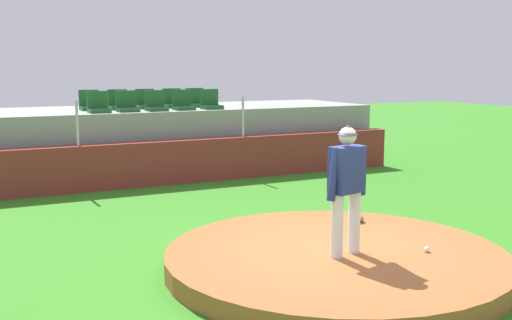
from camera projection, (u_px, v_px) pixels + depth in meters
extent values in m
plane|color=#317D1E|center=(335.00, 269.00, 8.28)|extent=(60.00, 60.00, 0.00)
cylinder|color=#9D592E|center=(335.00, 260.00, 8.26)|extent=(4.59, 4.59, 0.26)
cylinder|color=silver|center=(337.00, 226.00, 7.88)|extent=(0.16, 0.16, 0.83)
cylinder|color=silver|center=(354.00, 222.00, 8.09)|extent=(0.16, 0.16, 0.83)
cube|color=navy|center=(347.00, 170.00, 7.88)|extent=(0.52, 0.35, 0.60)
cylinder|color=navy|center=(334.00, 174.00, 7.72)|extent=(0.23, 0.15, 0.68)
cylinder|color=navy|center=(359.00, 170.00, 8.04)|extent=(0.24, 0.16, 0.68)
sphere|color=beige|center=(348.00, 136.00, 7.81)|extent=(0.23, 0.23, 0.23)
cone|color=navy|center=(348.00, 130.00, 7.80)|extent=(0.32, 0.32, 0.13)
sphere|color=white|center=(427.00, 249.00, 8.16)|extent=(0.07, 0.07, 0.07)
ellipsoid|color=brown|center=(357.00, 218.00, 9.76)|extent=(0.27, 0.34, 0.11)
cube|color=maroon|center=(171.00, 162.00, 14.25)|extent=(12.05, 0.40, 1.01)
cylinder|color=silver|center=(77.00, 123.00, 13.18)|extent=(0.06, 0.06, 0.98)
cylinder|color=silver|center=(243.00, 116.00, 14.92)|extent=(0.06, 0.06, 0.98)
cube|color=gray|center=(144.00, 139.00, 16.07)|extent=(12.03, 3.29, 1.63)
cube|color=#1F5728|center=(99.00, 111.00, 14.27)|extent=(0.48, 0.44, 0.10)
cube|color=#1F5728|center=(97.00, 99.00, 14.40)|extent=(0.48, 0.08, 0.40)
cube|color=#1F5728|center=(128.00, 110.00, 14.58)|extent=(0.48, 0.44, 0.10)
cube|color=#1F5728|center=(126.00, 99.00, 14.70)|extent=(0.48, 0.08, 0.40)
cube|color=#1F5728|center=(157.00, 109.00, 14.86)|extent=(0.48, 0.44, 0.10)
cube|color=#1F5728|center=(154.00, 98.00, 14.98)|extent=(0.48, 0.08, 0.40)
cube|color=#1F5728|center=(184.00, 108.00, 15.18)|extent=(0.48, 0.44, 0.10)
cube|color=#1F5728|center=(181.00, 98.00, 15.31)|extent=(0.48, 0.08, 0.40)
cube|color=#1F5728|center=(212.00, 107.00, 15.51)|extent=(0.48, 0.44, 0.10)
cube|color=#1F5728|center=(209.00, 97.00, 15.63)|extent=(0.48, 0.08, 0.40)
cube|color=#1F5728|center=(91.00, 108.00, 15.07)|extent=(0.48, 0.44, 0.10)
cube|color=#1F5728|center=(89.00, 98.00, 15.20)|extent=(0.48, 0.08, 0.40)
cube|color=#1F5728|center=(119.00, 108.00, 15.35)|extent=(0.48, 0.44, 0.10)
cube|color=#1F5728|center=(117.00, 97.00, 15.47)|extent=(0.48, 0.08, 0.40)
cube|color=#1F5728|center=(147.00, 107.00, 15.69)|extent=(0.48, 0.44, 0.10)
cube|color=#1F5728|center=(145.00, 97.00, 15.81)|extent=(0.48, 0.08, 0.40)
cube|color=#1F5728|center=(174.00, 106.00, 16.00)|extent=(0.48, 0.44, 0.10)
cube|color=#1F5728|center=(171.00, 96.00, 16.12)|extent=(0.48, 0.08, 0.40)
cube|color=#1F5728|center=(197.00, 105.00, 16.29)|extent=(0.48, 0.44, 0.10)
cube|color=#1F5728|center=(195.00, 95.00, 16.41)|extent=(0.48, 0.08, 0.40)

